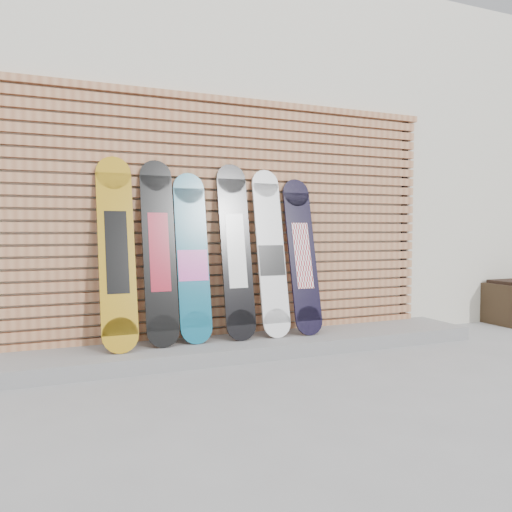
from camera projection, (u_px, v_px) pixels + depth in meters
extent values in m
plane|color=gray|center=(288.00, 372.00, 3.81)|extent=(80.00, 80.00, 0.00)
cube|color=silver|center=(213.00, 180.00, 7.14)|extent=(12.00, 5.00, 3.60)
cube|color=gray|center=(238.00, 346.00, 4.38)|extent=(4.60, 0.70, 0.12)
cube|color=#B1704A|center=(228.00, 332.00, 4.64)|extent=(4.20, 0.05, 0.08)
cube|color=#B1704A|center=(228.00, 321.00, 4.64)|extent=(4.20, 0.05, 0.08)
cube|color=#B1704A|center=(228.00, 311.00, 4.63)|extent=(4.20, 0.05, 0.07)
cube|color=#B1704A|center=(227.00, 301.00, 4.63)|extent=(4.20, 0.05, 0.07)
cube|color=#B1704A|center=(227.00, 290.00, 4.62)|extent=(4.20, 0.05, 0.07)
cube|color=#B1704A|center=(227.00, 280.00, 4.62)|extent=(4.20, 0.05, 0.07)
cube|color=#B1704A|center=(227.00, 269.00, 4.61)|extent=(4.20, 0.05, 0.07)
cube|color=#B1704A|center=(227.00, 259.00, 4.61)|extent=(4.20, 0.05, 0.07)
cube|color=#B1704A|center=(227.00, 248.00, 4.60)|extent=(4.20, 0.05, 0.07)
cube|color=#B1704A|center=(227.00, 238.00, 4.60)|extent=(4.20, 0.05, 0.08)
cube|color=#B1704A|center=(227.00, 227.00, 4.59)|extent=(4.20, 0.05, 0.08)
cube|color=#B1704A|center=(227.00, 217.00, 4.59)|extent=(4.20, 0.05, 0.08)
cube|color=#B1704A|center=(227.00, 206.00, 4.58)|extent=(4.20, 0.05, 0.08)
cube|color=#B1704A|center=(227.00, 196.00, 4.58)|extent=(4.20, 0.05, 0.08)
cube|color=#B1704A|center=(227.00, 185.00, 4.57)|extent=(4.20, 0.05, 0.08)
cube|color=#B1704A|center=(227.00, 174.00, 4.57)|extent=(4.20, 0.05, 0.08)
cube|color=#B1704A|center=(227.00, 164.00, 4.56)|extent=(4.20, 0.05, 0.08)
cube|color=#B1704A|center=(227.00, 153.00, 4.56)|extent=(4.20, 0.05, 0.08)
cube|color=#B1704A|center=(227.00, 142.00, 4.55)|extent=(4.20, 0.05, 0.08)
cube|color=#B1704A|center=(227.00, 132.00, 4.55)|extent=(4.20, 0.05, 0.08)
cube|color=#B1704A|center=(227.00, 121.00, 4.54)|extent=(4.20, 0.05, 0.08)
cube|color=#B1704A|center=(227.00, 110.00, 4.54)|extent=(4.20, 0.05, 0.08)
cube|color=black|center=(403.00, 227.00, 5.38)|extent=(0.06, 0.04, 2.23)
cube|color=#B1704A|center=(227.00, 100.00, 4.53)|extent=(4.26, 0.07, 0.06)
cube|color=#B38313|center=(117.00, 252.00, 4.01)|extent=(0.28, 0.33, 1.30)
cylinder|color=#B38313|center=(120.00, 335.00, 3.90)|extent=(0.28, 0.09, 0.28)
cylinder|color=#B38313|center=(113.00, 173.00, 4.12)|extent=(0.28, 0.09, 0.28)
cube|color=black|center=(117.00, 252.00, 4.01)|extent=(0.18, 0.18, 0.67)
cube|color=black|center=(159.00, 252.00, 4.17)|extent=(0.27, 0.28, 1.30)
cylinder|color=black|center=(163.00, 331.00, 4.09)|extent=(0.27, 0.07, 0.27)
cylinder|color=black|center=(155.00, 176.00, 4.26)|extent=(0.27, 0.07, 0.27)
cube|color=maroon|center=(159.00, 252.00, 4.17)|extent=(0.17, 0.16, 0.66)
cube|color=#0C5D7B|center=(192.00, 257.00, 4.30)|extent=(0.28, 0.25, 1.20)
cylinder|color=#0C5D7B|center=(196.00, 328.00, 4.22)|extent=(0.28, 0.07, 0.28)
cylinder|color=#0C5D7B|center=(188.00, 189.00, 4.37)|extent=(0.28, 0.07, 0.28)
cube|color=#EA52BC|center=(193.00, 265.00, 4.29)|extent=(0.26, 0.08, 0.27)
cube|color=black|center=(236.00, 251.00, 4.43)|extent=(0.27, 0.28, 1.29)
cylinder|color=black|center=(241.00, 325.00, 4.34)|extent=(0.27, 0.08, 0.27)
cylinder|color=black|center=(231.00, 179.00, 4.52)|extent=(0.27, 0.08, 0.27)
cube|color=white|center=(236.00, 251.00, 4.43)|extent=(0.17, 0.16, 0.66)
cube|color=white|center=(271.00, 252.00, 4.56)|extent=(0.26, 0.29, 1.27)
cylinder|color=white|center=(277.00, 323.00, 4.46)|extent=(0.26, 0.08, 0.26)
cylinder|color=white|center=(265.00, 184.00, 4.65)|extent=(0.26, 0.08, 0.26)
cube|color=black|center=(271.00, 261.00, 4.54)|extent=(0.25, 0.08, 0.28)
cube|color=black|center=(302.00, 256.00, 4.67)|extent=(0.27, 0.30, 1.19)
cylinder|color=black|center=(309.00, 321.00, 4.57)|extent=(0.27, 0.08, 0.27)
cylinder|color=black|center=(296.00, 193.00, 4.77)|extent=(0.27, 0.08, 0.27)
cube|color=white|center=(302.00, 256.00, 4.67)|extent=(0.17, 0.17, 0.61)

